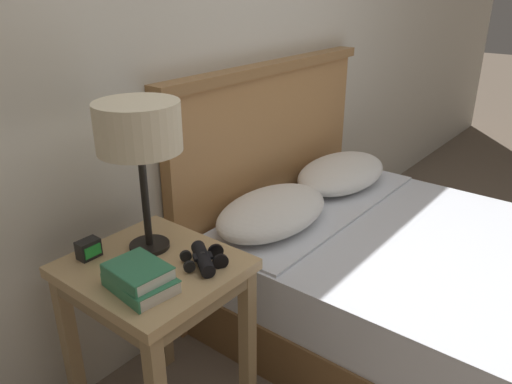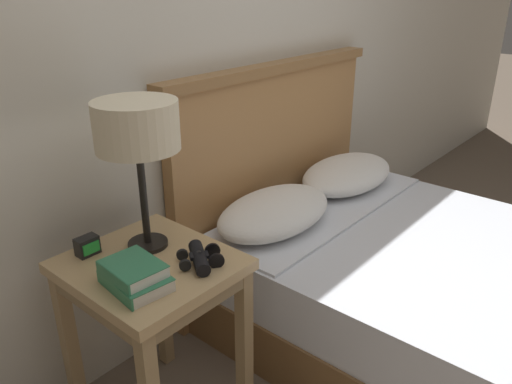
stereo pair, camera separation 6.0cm
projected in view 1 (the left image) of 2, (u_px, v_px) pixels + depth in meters
name	position (u px, v px, depth m)	size (l,w,h in m)	color
wall_back	(205.00, 21.00, 1.97)	(8.00, 0.06, 2.60)	beige
nightstand	(155.00, 291.00, 1.58)	(0.46, 0.50, 0.65)	tan
bed	(434.00, 286.00, 2.09)	(1.40, 1.98, 1.11)	brown
table_lamp	(139.00, 131.00, 1.47)	(0.26, 0.26, 0.48)	black
book_on_nightstand	(140.00, 283.00, 1.40)	(0.16, 0.21, 0.04)	silver
book_stacked_on_top	(137.00, 272.00, 1.39)	(0.15, 0.18, 0.04)	silver
binoculars_pair	(203.00, 259.00, 1.52)	(0.16, 0.16, 0.05)	black
alarm_clock	(89.00, 249.00, 1.56)	(0.07, 0.05, 0.06)	black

